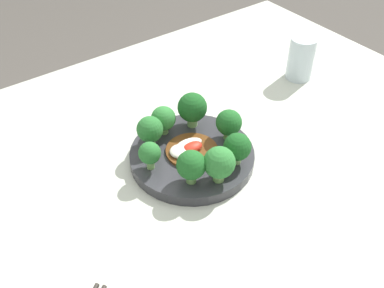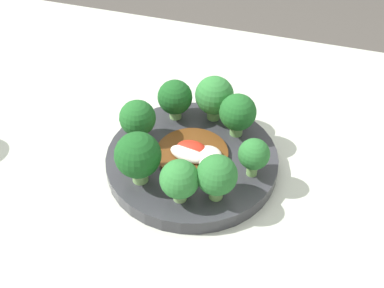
{
  "view_description": "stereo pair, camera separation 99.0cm",
  "coord_description": "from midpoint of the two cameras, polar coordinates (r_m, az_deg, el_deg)",
  "views": [
    {
      "loc": [
        -0.43,
        -0.55,
        1.36
      ],
      "look_at": [
        -0.05,
        -0.03,
        0.8
      ],
      "focal_mm": 42.0,
      "sensor_mm": 36.0,
      "label": 1
    },
    {
      "loc": [
        -0.19,
        0.4,
        1.21
      ],
      "look_at": [
        -0.05,
        -0.03,
        0.8
      ],
      "focal_mm": 42.0,
      "sensor_mm": 36.0,
      "label": 2
    }
  ],
  "objects": [
    {
      "name": "broccoli_south",
      "position": [
        0.53,
        -29.54,
        -29.38
      ],
      "size": [
        0.06,
        0.06,
        0.07
      ],
      "color": "#7AAD5B",
      "rests_on": "plate"
    },
    {
      "name": "broccoli_north",
      "position": [
        0.55,
        -43.92,
        -43.26
      ],
      "size": [
        0.05,
        0.05,
        0.06
      ],
      "color": "#89B76B",
      "rests_on": "plate"
    },
    {
      "name": "stirfry_center",
      "position": [
        0.56,
        -35.55,
        -37.68
      ],
      "size": [
        0.1,
        0.1,
        0.02
      ],
      "color": "#5B3314",
      "rests_on": "plate"
    },
    {
      "name": "broccoli_southwest",
      "position": [
        0.51,
        -27.55,
        -34.08
      ],
      "size": [
        0.05,
        0.05,
        0.07
      ],
      "color": "#70A356",
      "rests_on": "plate"
    },
    {
      "name": "broccoli_northeast",
      "position": [
        0.57,
        -47.02,
        -37.88
      ],
      "size": [
        0.06,
        0.06,
        0.08
      ],
      "color": "#89B76B",
      "rests_on": "plate"
    },
    {
      "name": "broccoli_northwest",
      "position": [
        0.52,
        -38.81,
        -45.12
      ],
      "size": [
        0.05,
        0.05,
        0.07
      ],
      "color": "#7AAD5B",
      "rests_on": "plate"
    },
    {
      "name": "broccoli_southeast",
      "position": [
        0.56,
        -35.31,
        -27.74
      ],
      "size": [
        0.05,
        0.05,
        0.06
      ],
      "color": "#89B76B",
      "rests_on": "plate"
    },
    {
      "name": "broccoli_west",
      "position": [
        0.5,
        -29.62,
        -43.25
      ],
      "size": [
        0.04,
        0.04,
        0.06
      ],
      "color": "#7AAD5B",
      "rests_on": "plate"
    },
    {
      "name": "broccoli_east",
      "position": [
        0.58,
        -42.42,
        -30.62
      ],
      "size": [
        0.05,
        0.05,
        0.06
      ],
      "color": "#7AAD5B",
      "rests_on": "plate"
    },
    {
      "name": "plate",
      "position": [
        0.58,
        -34.71,
        -37.68
      ],
      "size": [
        0.24,
        0.24,
        0.02
      ],
      "color": "#333338",
      "rests_on": "table"
    }
  ]
}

